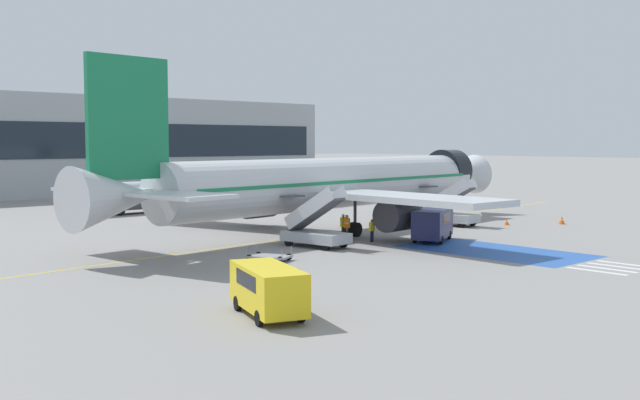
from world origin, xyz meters
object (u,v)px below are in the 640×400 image
ground_crew_1 (343,224)px  traffic_cone_1 (507,222)px  baggage_cart (269,256)px  service_van_1 (433,222)px  traffic_cone_0 (562,220)px  airliner (332,183)px  fuel_tanker (123,198)px  boarding_stairs_forward (449,214)px  ground_crew_2 (347,225)px  boarding_stairs_aft (315,232)px  terminal_building (3,146)px  service_van_0 (268,287)px  ground_crew_0 (372,229)px

ground_crew_1 → traffic_cone_1: (16.99, -3.15, -0.80)m
baggage_cart → ground_crew_1: 11.65m
service_van_1 → traffic_cone_0: 17.49m
airliner → traffic_cone_1: bearing=59.7°
airliner → fuel_tanker: size_ratio=4.58×
baggage_cart → ground_crew_1: ground_crew_1 is taller
boarding_stairs_forward → ground_crew_2: size_ratio=2.89×
boarding_stairs_forward → baggage_cart: bearing=-175.7°
boarding_stairs_forward → baggage_cart: boarding_stairs_forward is taller
airliner → boarding_stairs_aft: 9.11m
baggage_cart → traffic_cone_1: 27.76m
ground_crew_1 → terminal_building: terminal_building is taller
baggage_cart → service_van_0: bearing=-154.5°
boarding_stairs_aft → ground_crew_2: boarding_stairs_aft is taller
ground_crew_0 → ground_crew_1: 2.75m
traffic_cone_0 → airliner: bearing=153.4°
boarding_stairs_aft → ground_crew_2: bearing=8.2°
terminal_building → traffic_cone_1: bearing=-72.4°
baggage_cart → ground_crew_2: 10.95m
ground_crew_0 → boarding_stairs_aft: bearing=171.1°
terminal_building → fuel_tanker: bearing=-89.7°
boarding_stairs_aft → ground_crew_1: size_ratio=2.94×
traffic_cone_1 → baggage_cart: bearing=-177.4°
boarding_stairs_aft → baggage_cart: bearing=-164.0°
service_van_0 → terminal_building: terminal_building is taller
boarding_stairs_aft → ground_crew_2: (4.17, 1.08, 0.06)m
terminal_building → boarding_stairs_forward: bearing=-75.0°
boarding_stairs_forward → service_van_0: 36.64m
airliner → terminal_building: (-5.32, 56.78, 2.85)m
traffic_cone_0 → traffic_cone_1: size_ratio=1.26×
fuel_tanker → ground_crew_2: bearing=4.7°
boarding_stairs_aft → traffic_cone_0: boarding_stairs_aft is taller
fuel_tanker → ground_crew_0: size_ratio=6.12×
airliner → terminal_building: bearing=179.1°
boarding_stairs_forward → service_van_1: size_ratio=1.02×
airliner → ground_crew_2: airliner is taller
service_van_0 → baggage_cart: (9.25, 11.44, -1.00)m
service_van_1 → traffic_cone_0: service_van_1 is taller
traffic_cone_1 → terminal_building: 66.83m
airliner → ground_crew_1: bearing=-38.4°
fuel_tanker → traffic_cone_0: bearing=34.6°
baggage_cart → traffic_cone_0: 31.94m
airliner → ground_crew_0: size_ratio=28.01×
airliner → boarding_stairs_aft: bearing=-57.9°
baggage_cart → traffic_cone_0: bearing=-28.4°
airliner → fuel_tanker: airliner is taller
service_van_0 → baggage_cart: size_ratio=1.73×
airliner → boarding_stairs_forward: 11.75m
ground_crew_0 → traffic_cone_0: bearing=-8.3°
service_van_0 → traffic_cone_1: size_ratio=9.49×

